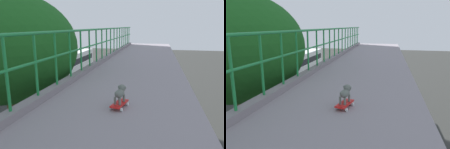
# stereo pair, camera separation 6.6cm
# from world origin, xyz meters

# --- Properties ---
(city_bus) EXTENTS (2.55, 11.71, 3.20)m
(city_bus) POSITION_xyz_m (-9.00, 23.58, 1.82)
(city_bus) COLOR white
(city_bus) RESTS_ON ground
(roadside_tree_mid) EXTENTS (4.07, 4.07, 7.52)m
(roadside_tree_mid) POSITION_xyz_m (-2.56, 4.13, 5.87)
(roadside_tree_mid) COLOR brown
(roadside_tree_mid) RESTS_ON ground
(toy_skateboard) EXTENTS (0.27, 0.45, 0.08)m
(toy_skateboard) POSITION_xyz_m (1.18, 1.86, 5.31)
(toy_skateboard) COLOR red
(toy_skateboard) RESTS_ON overpass_deck
(small_dog) EXTENTS (0.19, 0.34, 0.28)m
(small_dog) POSITION_xyz_m (1.18, 1.89, 5.50)
(small_dog) COLOR slate
(small_dog) RESTS_ON toy_skateboard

